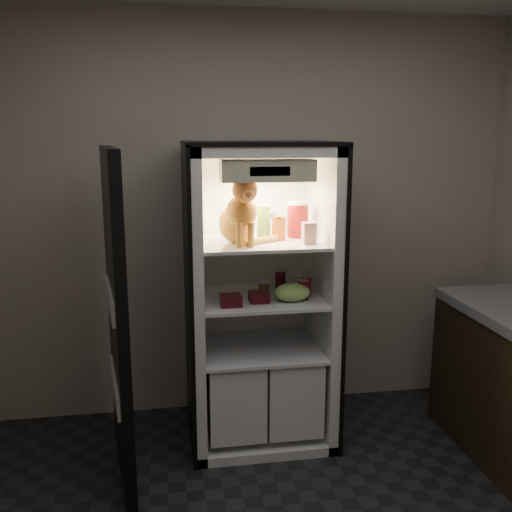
% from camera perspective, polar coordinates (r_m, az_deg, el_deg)
% --- Properties ---
extents(room_shell, '(3.60, 3.60, 3.60)m').
position_cam_1_polar(room_shell, '(2.10, 6.64, 3.90)').
color(room_shell, white).
rests_on(room_shell, floor).
extents(refrigerator, '(0.90, 0.72, 1.88)m').
position_cam_1_polar(refrigerator, '(3.61, 0.26, -6.01)').
color(refrigerator, white).
rests_on(refrigerator, floor).
extents(fridge_door, '(0.18, 0.87, 1.85)m').
position_cam_1_polar(fridge_door, '(3.25, -13.69, -6.18)').
color(fridge_door, black).
rests_on(fridge_door, floor).
extents(tabby_cat, '(0.37, 0.42, 0.43)m').
position_cam_1_polar(tabby_cat, '(3.30, -1.65, 4.00)').
color(tabby_cat, '#B76517').
rests_on(tabby_cat, refrigerator).
extents(parmesan_shaker, '(0.08, 0.08, 0.21)m').
position_cam_1_polar(parmesan_shaker, '(3.44, 0.75, 3.39)').
color(parmesan_shaker, green).
rests_on(parmesan_shaker, refrigerator).
extents(mayo_tub, '(0.10, 0.10, 0.13)m').
position_cam_1_polar(mayo_tub, '(3.61, 1.30, 3.23)').
color(mayo_tub, white).
rests_on(mayo_tub, refrigerator).
extents(salsa_jar, '(0.08, 0.08, 0.15)m').
position_cam_1_polar(salsa_jar, '(3.43, 2.29, 2.82)').
color(salsa_jar, '#9A1B0E').
rests_on(salsa_jar, refrigerator).
extents(pepper_jar, '(0.13, 0.13, 0.22)m').
position_cam_1_polar(pepper_jar, '(3.53, 4.18, 3.67)').
color(pepper_jar, '#A51E16').
rests_on(pepper_jar, refrigerator).
extents(cream_carton, '(0.07, 0.07, 0.13)m').
position_cam_1_polar(cream_carton, '(3.32, 5.31, 2.29)').
color(cream_carton, white).
rests_on(cream_carton, refrigerator).
extents(soda_can_a, '(0.07, 0.07, 0.12)m').
position_cam_1_polar(soda_can_a, '(3.65, 2.45, -2.39)').
color(soda_can_a, black).
rests_on(soda_can_a, refrigerator).
extents(soda_can_b, '(0.07, 0.07, 0.12)m').
position_cam_1_polar(soda_can_b, '(3.53, 5.02, -2.98)').
color(soda_can_b, black).
rests_on(soda_can_b, refrigerator).
extents(soda_can_c, '(0.07, 0.07, 0.12)m').
position_cam_1_polar(soda_can_c, '(3.44, 4.74, -3.37)').
color(soda_can_c, black).
rests_on(soda_can_c, refrigerator).
extents(condiment_jar, '(0.07, 0.07, 0.09)m').
position_cam_1_polar(condiment_jar, '(3.51, 0.80, -3.28)').
color(condiment_jar, brown).
rests_on(condiment_jar, refrigerator).
extents(grape_bag, '(0.22, 0.16, 0.11)m').
position_cam_1_polar(grape_bag, '(3.40, 3.61, -3.64)').
color(grape_bag, '#81B755').
rests_on(grape_bag, refrigerator).
extents(berry_box_left, '(0.12, 0.12, 0.06)m').
position_cam_1_polar(berry_box_left, '(3.32, -2.53, -4.45)').
color(berry_box_left, '#520D15').
rests_on(berry_box_left, refrigerator).
extents(berry_box_right, '(0.12, 0.12, 0.06)m').
position_cam_1_polar(berry_box_right, '(3.39, 0.30, -4.12)').
color(berry_box_right, '#520D15').
rests_on(berry_box_right, refrigerator).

